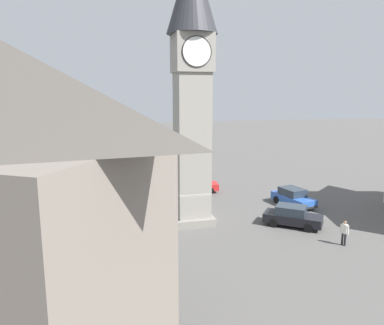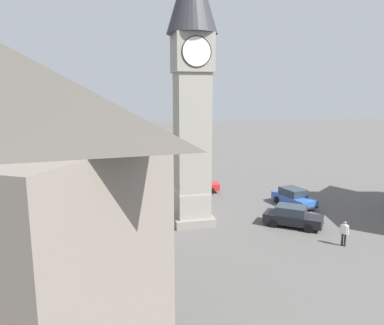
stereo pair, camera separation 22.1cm
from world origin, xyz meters
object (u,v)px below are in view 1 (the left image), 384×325
car_white_side (197,185)px  building_shop_left (1,236)px  clock_tower (192,67)px  car_silver_kerb (71,215)px  lamp_post (132,203)px  car_red_corner (293,197)px  pedestrian (344,230)px  car_blue_kerb (292,216)px  building_terrace_right (58,144)px  tree (0,176)px  car_black_far (30,204)px

car_white_side → building_shop_left: building_shop_left is taller
clock_tower → car_silver_kerb: size_ratio=4.68×
car_white_side → lamp_post: bearing=-121.1°
car_red_corner → car_white_side: 9.35m
car_silver_kerb → building_shop_left: (-0.40, -16.84, 4.93)m
building_shop_left → pedestrian: bearing=26.0°
clock_tower → car_blue_kerb: 13.00m
car_silver_kerb → lamp_post: 7.28m
car_silver_kerb → car_white_side: (11.43, 6.56, 0.00)m
car_blue_kerb → clock_tower: bearing=159.8°
clock_tower → lamp_post: size_ratio=4.46×
pedestrian → building_shop_left: bearing=-154.0°
car_silver_kerb → car_white_side: same height
car_blue_kerb → car_silver_kerb: size_ratio=1.02×
pedestrian → building_shop_left: size_ratio=0.15×
building_terrace_right → car_red_corner: bearing=-30.2°
car_silver_kerb → car_white_side: bearing=29.8°
clock_tower → tree: bearing=-160.9°
car_red_corner → building_shop_left: building_shop_left is taller
building_shop_left → lamp_post: 12.41m
car_blue_kerb → car_silver_kerb: same height
car_white_side → building_shop_left: 26.68m
car_blue_kerb → building_terrace_right: (-17.64, 16.35, 3.74)m
lamp_post → car_white_side: bearing=58.9°
lamp_post → building_terrace_right: bearing=108.6°
clock_tower → car_black_far: clock_tower is taller
car_red_corner → pedestrian: 8.63m
car_silver_kerb → pedestrian: pedestrian is taller
car_white_side → clock_tower: bearing=-107.4°
car_silver_kerb → lamp_post: (4.09, -5.59, 2.23)m
clock_tower → car_white_side: size_ratio=4.57×
clock_tower → tree: (-11.87, -4.10, -6.34)m
car_black_far → building_shop_left: building_shop_left is taller
car_silver_kerb → car_red_corner: (18.38, 0.31, 0.00)m
car_red_corner → car_white_side: same height
car_blue_kerb → car_red_corner: same height
car_white_side → tree: bearing=-139.5°
car_black_far → pedestrian: pedestrian is taller
car_black_far → lamp_post: (7.54, -9.29, 2.23)m
clock_tower → car_red_corner: 14.47m
car_blue_kerb → building_shop_left: bearing=-142.2°
car_red_corner → building_shop_left: bearing=-137.6°
car_red_corner → building_terrace_right: bearing=149.8°
car_white_side → car_silver_kerb: bearing=-150.2°
clock_tower → building_terrace_right: (-10.69, 13.78, -6.95)m
car_white_side → building_terrace_right: 14.86m
car_silver_kerb → tree: size_ratio=0.52×
car_blue_kerb → lamp_post: lamp_post is taller
car_silver_kerb → car_red_corner: same height
clock_tower → car_white_side: clock_tower is taller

